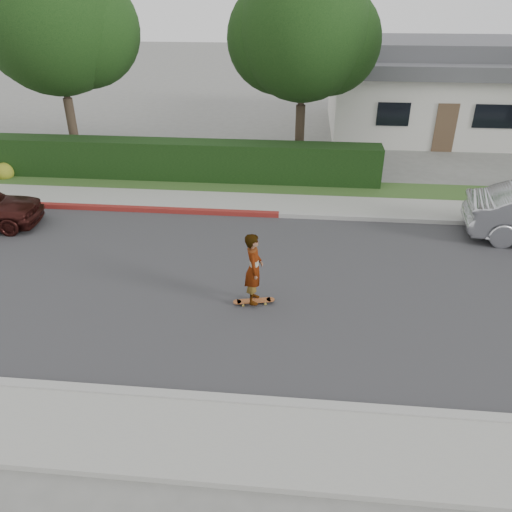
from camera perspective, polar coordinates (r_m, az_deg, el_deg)
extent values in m
plane|color=slate|center=(12.49, -3.06, -2.95)|extent=(120.00, 120.00, 0.00)
cube|color=#2D2D30|center=(12.49, -3.06, -2.93)|extent=(60.00, 8.00, 0.01)
cube|color=#9E9E99|center=(9.25, -6.89, -15.82)|extent=(60.00, 0.20, 0.15)
cube|color=gray|center=(8.66, -8.16, -19.99)|extent=(60.00, 1.60, 0.12)
cube|color=#9E9E99|center=(16.07, -0.94, 4.87)|extent=(60.00, 0.20, 0.15)
cube|color=maroon|center=(17.33, -17.67, 5.30)|extent=(12.00, 0.21, 0.15)
cube|color=gray|center=(16.90, -0.60, 6.04)|extent=(60.00, 1.60, 0.12)
cube|color=#2D4C1E|center=(18.39, -0.06, 7.90)|extent=(60.00, 1.60, 0.10)
cube|color=black|center=(19.23, -8.97, 10.69)|extent=(15.00, 1.00, 1.50)
sphere|color=#2D4C19|center=(21.44, -26.83, 8.57)|extent=(0.70, 0.70, 0.70)
cylinder|color=#33261C|center=(21.76, -20.13, 13.07)|extent=(0.36, 0.36, 2.70)
cylinder|color=#33261C|center=(21.37, -21.07, 18.28)|extent=(0.24, 0.24, 2.25)
sphere|color=black|center=(21.17, -22.09, 23.62)|extent=(5.20, 5.20, 5.20)
sphere|color=black|center=(21.90, -23.54, 22.94)|extent=(4.42, 4.42, 4.42)
sphere|color=black|center=(21.09, -19.19, 23.24)|extent=(4.16, 4.16, 4.16)
cylinder|color=#33261C|center=(20.22, 4.99, 13.32)|extent=(0.36, 0.36, 2.52)
cylinder|color=#33261C|center=(19.82, 5.23, 18.60)|extent=(0.24, 0.24, 2.10)
sphere|color=black|center=(19.59, 5.49, 24.05)|extent=(4.80, 4.80, 4.80)
sphere|color=black|center=(20.03, 2.98, 23.65)|extent=(4.08, 4.08, 4.08)
sphere|color=black|center=(19.92, 8.27, 23.11)|extent=(3.84, 3.84, 3.84)
cube|color=beige|center=(27.72, 19.49, 16.52)|extent=(10.00, 8.00, 3.00)
cube|color=#4C4C51|center=(27.46, 20.12, 20.17)|extent=(10.60, 8.60, 0.60)
cube|color=#4C4C51|center=(27.39, 20.34, 21.40)|extent=(8.40, 6.40, 0.80)
cube|color=black|center=(23.35, 15.41, 15.36)|extent=(1.40, 0.06, 1.00)
cube|color=black|center=(24.42, 25.69, 14.18)|extent=(1.80, 0.06, 1.00)
cube|color=brown|center=(23.95, 20.81, 13.50)|extent=(0.90, 0.06, 2.10)
cylinder|color=gold|center=(11.54, -1.48, -5.65)|extent=(0.06, 0.04, 0.05)
cylinder|color=gold|center=(11.66, -1.56, -5.25)|extent=(0.06, 0.04, 0.05)
cylinder|color=gold|center=(11.59, 1.08, -5.47)|extent=(0.06, 0.04, 0.05)
cylinder|color=gold|center=(11.71, 0.98, -5.08)|extent=(0.06, 0.04, 0.05)
cube|color=silver|center=(11.58, -1.52, -5.30)|extent=(0.08, 0.16, 0.02)
cube|color=silver|center=(11.63, 1.03, -5.12)|extent=(0.08, 0.16, 0.02)
cube|color=brown|center=(11.59, -0.24, -5.13)|extent=(0.80, 0.36, 0.02)
cylinder|color=brown|center=(11.56, -2.16, -5.26)|extent=(0.23, 0.23, 0.02)
cylinder|color=brown|center=(11.63, 1.66, -5.00)|extent=(0.23, 0.23, 0.02)
imported|color=white|center=(11.14, -0.25, -1.44)|extent=(0.44, 0.64, 1.70)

